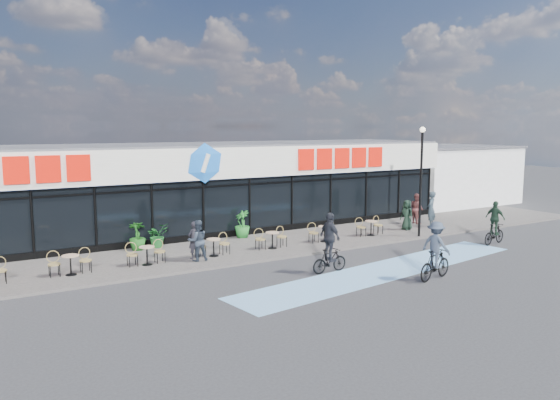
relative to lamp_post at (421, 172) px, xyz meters
name	(u,v)px	position (x,y,z in m)	size (l,w,h in m)	color
ground	(278,275)	(-9.52, -2.30, -3.28)	(120.00, 120.00, 0.00)	#28282B
sidewalk	(226,251)	(-9.52, 2.20, -3.23)	(44.00, 5.00, 0.10)	#58534E
bike_lane	(387,270)	(-5.52, -3.80, -3.28)	(14.00, 2.20, 0.01)	#6A9CC9
building	(181,188)	(-9.52, 7.63, -0.95)	(30.60, 6.57, 4.75)	black
neighbour_building	(442,174)	(10.98, 8.70, -1.22)	(9.20, 7.20, 4.11)	white
lamp_post	(421,172)	(0.00, 0.00, 0.00)	(0.28, 0.28, 5.39)	black
bistro_set_2	(70,262)	(-16.18, 1.45, -2.73)	(1.54, 0.62, 0.90)	tan
bistro_set_3	(146,253)	(-13.33, 1.45, -2.73)	(1.54, 0.62, 0.90)	tan
bistro_set_4	(213,245)	(-10.48, 1.45, -2.73)	(1.54, 0.62, 0.90)	tan
bistro_set_5	(271,238)	(-7.64, 1.45, -2.73)	(1.54, 0.62, 0.90)	tan
bistro_set_6	(323,232)	(-4.79, 1.45, -2.73)	(1.54, 0.62, 0.90)	tan
bistro_set_7	(370,226)	(-1.94, 1.45, -2.73)	(1.54, 0.62, 0.90)	tan
potted_plant_left	(137,236)	(-12.88, 4.17, -2.55)	(0.71, 0.71, 1.26)	#174E16
potted_plant_mid	(157,235)	(-11.94, 4.27, -2.65)	(0.97, 0.84, 1.08)	#18541F
potted_plant_right	(242,224)	(-7.68, 4.23, -2.51)	(0.75, 0.75, 1.34)	#1D6522
patron_left	(194,240)	(-11.37, 1.33, -2.40)	(0.57, 0.38, 1.57)	black
patron_right	(198,241)	(-11.37, 0.94, -2.35)	(0.81, 0.63, 1.67)	#27303C
pedestrian_a	(407,215)	(0.69, 1.58, -2.40)	(0.77, 0.50, 1.57)	black
pedestrian_b	(417,208)	(2.47, 2.66, -2.34)	(0.83, 0.64, 1.70)	#552C2C
pedestrian_c	(431,209)	(2.45, 1.59, -2.23)	(0.70, 0.46, 1.92)	#27343D
cyclist_a	(330,247)	(-7.64, -2.97, -2.28)	(1.57, 1.10, 2.31)	black
cyclist_b	(495,227)	(1.96, -2.88, -2.46)	(1.71, 0.99, 2.05)	black
cyclist_c	(436,254)	(-4.93, -5.69, -2.35)	(1.92, 1.19, 2.13)	black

